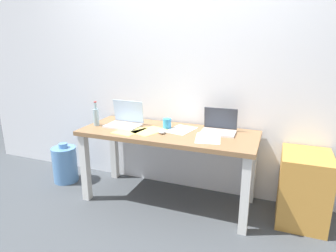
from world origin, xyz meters
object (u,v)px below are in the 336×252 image
desk (168,142)px  water_cooler_jug (65,164)px  coffee_mug (167,123)px  computer_mouse (162,131)px  beer_bottle (96,116)px  laptop_left (125,120)px  filing_cabinet (303,188)px  laptop_right (219,127)px

desk → water_cooler_jug: (-1.24, -0.02, -0.42)m
desk → coffee_mug: bearing=116.8°
computer_mouse → water_cooler_jug: size_ratio=0.22×
beer_bottle → coffee_mug: bearing=13.1°
laptop_left → filing_cabinet: bearing=2.6°
laptop_right → coffee_mug: bearing=-174.9°
coffee_mug → water_cooler_jug: (-1.20, -0.10, -0.57)m
desk → filing_cabinet: size_ratio=2.65×
laptop_left → beer_bottle: size_ratio=1.40×
computer_mouse → filing_cabinet: 1.33m
beer_bottle → computer_mouse: 0.71m
beer_bottle → water_cooler_jug: beer_bottle is taller
laptop_left → laptop_right: size_ratio=1.08×
filing_cabinet → beer_bottle: bearing=-174.9°
laptop_right → beer_bottle: (-1.19, -0.21, 0.04)m
coffee_mug → water_cooler_jug: 1.33m
desk → filing_cabinet: bearing=4.7°
computer_mouse → coffee_mug: bearing=61.9°
laptop_left → coffee_mug: size_ratio=3.58×
computer_mouse → filing_cabinet: bearing=-24.6°
beer_bottle → laptop_right: bearing=9.8°
water_cooler_jug → laptop_left: bearing=3.0°
laptop_right → beer_bottle: beer_bottle is taller
desk → laptop_left: bearing=177.2°
desk → computer_mouse: (-0.03, -0.08, 0.12)m
desk → water_cooler_jug: desk is taller
laptop_left → beer_bottle: bearing=-160.1°
laptop_left → beer_bottle: same height
laptop_right → filing_cabinet: bearing=-2.4°
laptop_right → water_cooler_jug: (-1.69, -0.15, -0.57)m
beer_bottle → water_cooler_jug: size_ratio=0.54×
laptop_left → water_cooler_jug: (-0.77, -0.04, -0.57)m
computer_mouse → coffee_mug: size_ratio=1.05×
water_cooler_jug → filing_cabinet: (2.46, 0.12, 0.11)m
beer_bottle → filing_cabinet: 2.03m
filing_cabinet → laptop_left: bearing=-177.4°
coffee_mug → desk: bearing=-63.2°
desk → computer_mouse: computer_mouse is taller
laptop_left → computer_mouse: size_ratio=3.40×
filing_cabinet → desk: bearing=-175.3°
filing_cabinet → laptop_right: bearing=177.6°
laptop_right → coffee_mug: (-0.50, -0.04, -0.00)m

